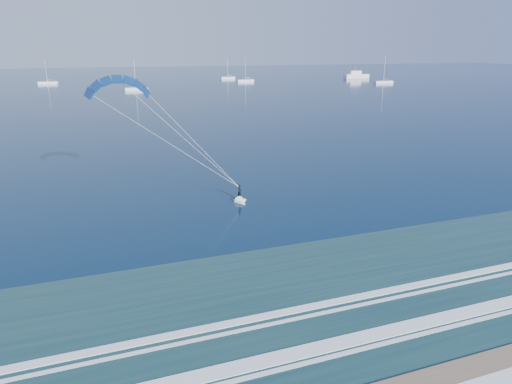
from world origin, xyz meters
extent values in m
cube|color=#1E423F|center=(0.00, 8.00, 0.01)|extent=(600.00, 22.00, 0.03)
cube|color=white|center=(0.00, 5.50, 0.04)|extent=(600.00, 1.10, 0.07)
cube|color=white|center=(0.00, 9.50, 0.04)|extent=(600.00, 0.70, 0.07)
cube|color=#91DC19|center=(2.72, 32.10, 0.04)|extent=(1.40, 0.45, 0.08)
imported|color=black|center=(2.72, 32.10, 0.94)|extent=(0.65, 0.75, 1.73)
cone|color=white|center=(2.57, 30.80, 0.08)|extent=(1.31, 1.74, 1.10)
cube|color=silver|center=(137.03, 223.16, 1.10)|extent=(15.06, 4.02, 2.21)
cube|color=silver|center=(136.03, 223.16, 3.21)|extent=(7.03, 3.21, 2.01)
cylinder|color=silver|center=(136.03, 223.16, 5.22)|extent=(0.16, 0.16, 2.00)
cube|color=silver|center=(-29.06, 232.88, 0.60)|extent=(8.49, 2.40, 1.20)
cylinder|color=silver|center=(-29.06, 232.88, 6.34)|extent=(0.18, 0.18, 10.28)
cylinder|color=silver|center=(-27.86, 232.88, 2.00)|extent=(2.60, 0.12, 0.12)
cube|color=silver|center=(7.16, 181.15, 0.60)|extent=(8.79, 2.40, 1.20)
cylinder|color=silver|center=(7.16, 181.15, 6.70)|extent=(0.18, 0.18, 10.99)
cylinder|color=silver|center=(8.36, 181.15, 2.00)|extent=(2.60, 0.12, 0.12)
cube|color=silver|center=(64.16, 240.87, 0.60)|extent=(7.92, 2.40, 1.20)
cylinder|color=silver|center=(64.16, 240.87, 6.04)|extent=(0.18, 0.18, 9.68)
cylinder|color=silver|center=(65.36, 240.87, 2.00)|extent=(2.60, 0.12, 0.12)
cube|color=silver|center=(65.56, 214.37, 0.60)|extent=(8.63, 2.40, 1.20)
cylinder|color=silver|center=(65.56, 214.37, 6.49)|extent=(0.18, 0.18, 10.59)
cylinder|color=silver|center=(66.76, 214.37, 2.00)|extent=(2.60, 0.12, 0.12)
cube|color=silver|center=(126.14, 180.99, 0.60)|extent=(9.89, 2.40, 1.20)
cylinder|color=silver|center=(126.14, 180.99, 7.22)|extent=(0.18, 0.18, 12.04)
cylinder|color=silver|center=(127.34, 180.99, 2.00)|extent=(2.60, 0.12, 0.12)
camera|label=1|loc=(-12.12, -13.69, 16.01)|focal=32.00mm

